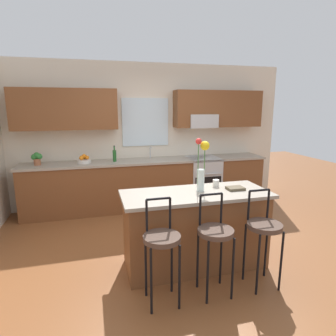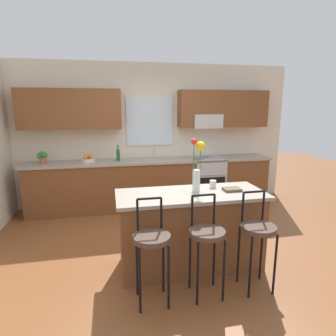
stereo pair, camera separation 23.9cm
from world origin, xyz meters
TOP-DOWN VIEW (x-y plane):
  - ground_plane at (0.00, 0.00)m, footprint 14.00×14.00m
  - back_wall_assembly at (0.02, 1.98)m, footprint 5.60×0.50m
  - counter_run at (0.00, 1.70)m, footprint 4.56×0.64m
  - sink_faucet at (0.06, 1.84)m, footprint 0.02×0.13m
  - oven_range at (1.08, 1.68)m, footprint 0.60×0.64m
  - kitchen_island at (0.13, -0.48)m, footprint 1.73×0.70m
  - bar_stool_near at (-0.42, -1.04)m, footprint 0.36×0.36m
  - bar_stool_middle at (0.13, -1.04)m, footprint 0.36×0.36m
  - bar_stool_far at (0.68, -1.04)m, footprint 0.36×0.36m
  - flower_vase at (0.21, -0.43)m, footprint 0.17×0.11m
  - mug_ceramic at (0.45, -0.31)m, footprint 0.08×0.08m
  - cookbook at (0.63, -0.49)m, footprint 0.20×0.15m
  - fruit_bowl_oranges at (-1.16, 1.70)m, footprint 0.24×0.24m
  - bottle_olive_oil at (-0.63, 1.70)m, footprint 0.06×0.06m
  - potted_plant_small at (-1.93, 1.70)m, footprint 0.18×0.12m

SIDE VIEW (x-z plane):
  - ground_plane at x=0.00m, z-range 0.00..0.00m
  - oven_range at x=1.08m, z-range 0.00..0.92m
  - kitchen_island at x=0.13m, z-range 0.00..0.92m
  - counter_run at x=0.00m, z-range 0.01..0.93m
  - bar_stool_near at x=-0.42m, z-range 0.11..1.16m
  - bar_stool_middle at x=0.13m, z-range 0.11..1.16m
  - bar_stool_far at x=0.68m, z-range 0.11..1.16m
  - cookbook at x=0.63m, z-range 0.92..0.95m
  - mug_ceramic at x=0.45m, z-range 0.92..1.01m
  - fruit_bowl_oranges at x=-1.16m, z-range 0.89..1.05m
  - bottle_olive_oil at x=-0.63m, z-range 0.89..1.18m
  - potted_plant_small at x=-1.93m, z-range 0.93..1.16m
  - sink_faucet at x=0.06m, z-range 0.95..1.18m
  - flower_vase at x=0.21m, z-range 0.92..1.54m
  - back_wall_assembly at x=0.02m, z-range 0.16..2.86m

